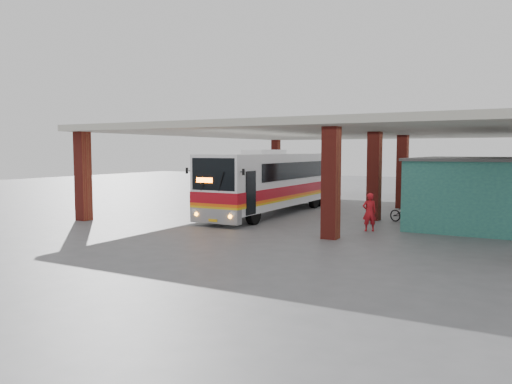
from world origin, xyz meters
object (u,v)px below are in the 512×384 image
Objects in this scene: coach_bus at (272,182)px; pedestrian at (369,212)px; red_chair at (415,208)px; motorcycle at (406,213)px.

pedestrian is at bearing -28.70° from coach_bus.
red_chair is (7.01, 2.82, -1.35)m from coach_bus.
pedestrian is 6.25m from red_chair.
pedestrian is (6.38, -3.38, -0.91)m from coach_bus.
red_chair is (-0.18, 2.98, -0.08)m from motorcycle.
motorcycle is 1.06× the size of pedestrian.
coach_bus is at bearing -159.47° from red_chair.
motorcycle is 2.98m from red_chair.
motorcycle is (7.19, -0.15, -1.27)m from coach_bus.
coach_bus is 7.31× the size of pedestrian.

